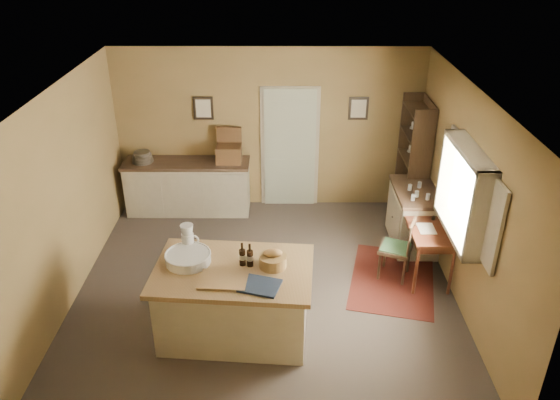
# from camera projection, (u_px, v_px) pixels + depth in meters

# --- Properties ---
(ground) EXTENTS (5.00, 5.00, 0.00)m
(ground) POSITION_uv_depth(u_px,v_px,m) (266.00, 288.00, 7.37)
(ground) COLOR #4B4039
(ground) RESTS_ON ground
(wall_back) EXTENTS (5.00, 0.10, 2.70)m
(wall_back) POSITION_uv_depth(u_px,v_px,m) (269.00, 130.00, 8.97)
(wall_back) COLOR olive
(wall_back) RESTS_ON ground
(wall_front) EXTENTS (5.00, 0.10, 2.70)m
(wall_front) POSITION_uv_depth(u_px,v_px,m) (256.00, 338.00, 4.53)
(wall_front) COLOR olive
(wall_front) RESTS_ON ground
(wall_left) EXTENTS (0.10, 5.00, 2.70)m
(wall_left) POSITION_uv_depth(u_px,v_px,m) (63.00, 199.00, 6.76)
(wall_left) COLOR olive
(wall_left) RESTS_ON ground
(wall_right) EXTENTS (0.10, 5.00, 2.70)m
(wall_right) POSITION_uv_depth(u_px,v_px,m) (466.00, 200.00, 6.74)
(wall_right) COLOR olive
(wall_right) RESTS_ON ground
(ceiling) EXTENTS (5.00, 5.00, 0.00)m
(ceiling) POSITION_uv_depth(u_px,v_px,m) (263.00, 93.00, 6.13)
(ceiling) COLOR silver
(ceiling) RESTS_ON wall_back
(door) EXTENTS (0.97, 0.06, 2.11)m
(door) POSITION_uv_depth(u_px,v_px,m) (290.00, 147.00, 9.08)
(door) COLOR #B4BBA0
(door) RESTS_ON ground
(framed_prints) EXTENTS (2.82, 0.02, 0.38)m
(framed_prints) POSITION_uv_depth(u_px,v_px,m) (281.00, 108.00, 8.78)
(framed_prints) COLOR black
(framed_prints) RESTS_ON ground
(window) EXTENTS (0.25, 1.99, 1.12)m
(window) POSITION_uv_depth(u_px,v_px,m) (467.00, 193.00, 6.47)
(window) COLOR #BCB094
(window) RESTS_ON ground
(work_island) EXTENTS (1.89, 1.31, 1.20)m
(work_island) POSITION_uv_depth(u_px,v_px,m) (234.00, 298.00, 6.40)
(work_island) COLOR #BCB094
(work_island) RESTS_ON ground
(sideboard) EXTENTS (2.06, 0.59, 1.18)m
(sideboard) POSITION_uv_depth(u_px,v_px,m) (189.00, 185.00, 9.11)
(sideboard) COLOR #BCB094
(sideboard) RESTS_ON ground
(rug) EXTENTS (1.43, 1.80, 0.01)m
(rug) POSITION_uv_depth(u_px,v_px,m) (392.00, 279.00, 7.54)
(rug) COLOR #511810
(rug) RESTS_ON ground
(writing_desk) EXTENTS (0.54, 0.89, 0.82)m
(writing_desk) POSITION_uv_depth(u_px,v_px,m) (429.00, 235.00, 7.32)
(writing_desk) COLOR #37190E
(writing_desk) RESTS_ON ground
(desk_chair) EXTENTS (0.54, 0.54, 0.89)m
(desk_chair) POSITION_uv_depth(u_px,v_px,m) (396.00, 249.00, 7.43)
(desk_chair) COLOR #322316
(desk_chair) RESTS_ON ground
(right_cabinet) EXTENTS (0.62, 1.11, 0.99)m
(right_cabinet) POSITION_uv_depth(u_px,v_px,m) (413.00, 216.00, 8.20)
(right_cabinet) COLOR #BCB094
(right_cabinet) RESTS_ON ground
(shelving_unit) EXTENTS (0.34, 0.90, 2.00)m
(shelving_unit) POSITION_uv_depth(u_px,v_px,m) (416.00, 162.00, 8.68)
(shelving_unit) COLOR #322316
(shelving_unit) RESTS_ON ground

